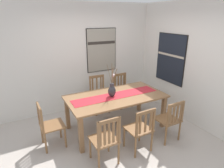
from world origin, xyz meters
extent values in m
cube|color=#B2A89E|center=(0.00, 0.00, -0.01)|extent=(6.40, 6.40, 0.03)
cube|color=silver|center=(0.00, 1.86, 1.35)|extent=(6.40, 0.12, 2.70)
cube|color=silver|center=(1.86, 0.00, 1.35)|extent=(0.12, 6.40, 2.70)
cube|color=#8E6642|center=(0.13, 0.46, 0.75)|extent=(2.06, 1.07, 0.03)
cube|color=#8E6642|center=(-0.82, 0.01, 0.37)|extent=(0.08, 0.08, 0.73)
cube|color=#8E6642|center=(1.08, 0.01, 0.37)|extent=(0.08, 0.08, 0.73)
cube|color=#8E6642|center=(-0.82, 0.92, 0.37)|extent=(0.08, 0.08, 0.73)
cube|color=#8E6642|center=(1.08, 0.92, 0.37)|extent=(0.08, 0.08, 0.73)
cube|color=#B7232D|center=(0.13, 0.46, 0.77)|extent=(1.89, 0.36, 0.01)
ellipsoid|color=#333338|center=(0.03, 0.46, 0.89)|extent=(0.17, 0.14, 0.24)
cylinder|color=#333338|center=(0.03, 0.46, 1.02)|extent=(0.09, 0.09, 0.06)
cylinder|color=brown|center=(0.00, 0.50, 1.25)|extent=(0.07, 0.10, 0.39)
cylinder|color=brown|center=(0.03, 0.44, 1.20)|extent=(0.02, 0.06, 0.29)
cylinder|color=brown|center=(0.06, 0.46, 1.23)|extent=(0.06, 0.01, 0.34)
cylinder|color=brown|center=(0.05, 0.47, 1.21)|extent=(0.04, 0.03, 0.32)
cylinder|color=brown|center=(0.02, 0.43, 1.28)|extent=(0.04, 0.07, 0.45)
cylinder|color=brown|center=(0.05, 0.39, 1.22)|extent=(0.04, 0.16, 0.34)
sphere|color=silver|center=(0.08, 0.48, 1.22)|extent=(0.07, 0.07, 0.07)
cube|color=brown|center=(-0.55, -0.39, 0.43)|extent=(0.43, 0.43, 0.03)
cylinder|color=brown|center=(-0.74, -0.21, 0.21)|extent=(0.04, 0.04, 0.42)
cylinder|color=brown|center=(-0.38, -0.20, 0.21)|extent=(0.04, 0.04, 0.42)
cylinder|color=brown|center=(-0.73, -0.57, 0.21)|extent=(0.04, 0.04, 0.42)
cylinder|color=brown|center=(-0.37, -0.56, 0.21)|extent=(0.04, 0.04, 0.42)
cube|color=brown|center=(-0.73, -0.58, 0.67)|extent=(0.04, 0.04, 0.46)
cube|color=brown|center=(-0.37, -0.57, 0.67)|extent=(0.04, 0.04, 0.46)
cube|color=brown|center=(-0.55, -0.58, 0.87)|extent=(0.38, 0.04, 0.06)
cube|color=brown|center=(-0.70, -0.58, 0.66)|extent=(0.04, 0.02, 0.37)
cube|color=brown|center=(-0.63, -0.58, 0.66)|extent=(0.04, 0.02, 0.37)
cube|color=brown|center=(-0.55, -0.58, 0.66)|extent=(0.04, 0.02, 0.37)
cube|color=brown|center=(-0.48, -0.57, 0.66)|extent=(0.04, 0.02, 0.37)
cube|color=brown|center=(-0.40, -0.57, 0.66)|extent=(0.04, 0.02, 0.37)
cube|color=brown|center=(0.84, -0.36, 0.43)|extent=(0.43, 0.43, 0.03)
cylinder|color=brown|center=(0.66, -0.19, 0.21)|extent=(0.04, 0.04, 0.42)
cylinder|color=brown|center=(1.02, -0.18, 0.21)|extent=(0.04, 0.04, 0.42)
cylinder|color=brown|center=(0.66, -0.55, 0.21)|extent=(0.04, 0.04, 0.42)
cylinder|color=brown|center=(1.02, -0.54, 0.21)|extent=(0.04, 0.04, 0.42)
cube|color=brown|center=(0.66, -0.56, 0.65)|extent=(0.04, 0.04, 0.42)
cube|color=brown|center=(1.02, -0.55, 0.65)|extent=(0.04, 0.04, 0.42)
cube|color=brown|center=(0.84, -0.55, 0.83)|extent=(0.38, 0.04, 0.06)
cube|color=brown|center=(0.71, -0.56, 0.64)|extent=(0.04, 0.02, 0.33)
cube|color=brown|center=(0.80, -0.55, 0.64)|extent=(0.04, 0.02, 0.33)
cube|color=brown|center=(0.89, -0.55, 0.64)|extent=(0.04, 0.02, 0.33)
cube|color=brown|center=(0.98, -0.55, 0.64)|extent=(0.04, 0.02, 0.33)
cube|color=brown|center=(0.13, 1.32, 0.43)|extent=(0.43, 0.43, 0.03)
cylinder|color=brown|center=(0.31, 1.13, 0.21)|extent=(0.04, 0.04, 0.42)
cylinder|color=brown|center=(-0.05, 1.15, 0.21)|extent=(0.04, 0.04, 0.42)
cylinder|color=brown|center=(0.32, 1.49, 0.21)|extent=(0.04, 0.04, 0.42)
cylinder|color=brown|center=(-0.04, 1.51, 0.21)|extent=(0.04, 0.04, 0.42)
cube|color=brown|center=(0.32, 1.50, 0.69)|extent=(0.04, 0.04, 0.49)
cube|color=brown|center=(-0.04, 1.52, 0.69)|extent=(0.04, 0.04, 0.49)
cube|color=brown|center=(0.14, 1.51, 0.90)|extent=(0.38, 0.04, 0.06)
cube|color=brown|center=(0.25, 1.51, 0.67)|extent=(0.04, 0.02, 0.40)
cube|color=brown|center=(0.14, 1.51, 0.67)|extent=(0.04, 0.02, 0.40)
cube|color=brown|center=(0.02, 1.51, 0.67)|extent=(0.04, 0.02, 0.40)
cube|color=brown|center=(0.13, -0.38, 0.43)|extent=(0.43, 0.43, 0.03)
cylinder|color=brown|center=(-0.05, -0.21, 0.21)|extent=(0.04, 0.04, 0.42)
cylinder|color=brown|center=(0.31, -0.20, 0.21)|extent=(0.04, 0.04, 0.42)
cylinder|color=brown|center=(-0.04, -0.57, 0.21)|extent=(0.04, 0.04, 0.42)
cylinder|color=brown|center=(0.32, -0.56, 0.21)|extent=(0.04, 0.04, 0.42)
cube|color=brown|center=(-0.04, -0.58, 0.66)|extent=(0.04, 0.04, 0.44)
cube|color=brown|center=(0.32, -0.57, 0.66)|extent=(0.04, 0.04, 0.44)
cube|color=brown|center=(0.14, -0.57, 0.85)|extent=(0.38, 0.04, 0.06)
cube|color=brown|center=(0.03, -0.58, 0.65)|extent=(0.04, 0.02, 0.35)
cube|color=brown|center=(0.14, -0.57, 0.65)|extent=(0.04, 0.02, 0.35)
cube|color=brown|center=(0.25, -0.57, 0.65)|extent=(0.04, 0.02, 0.35)
cube|color=brown|center=(-1.23, 0.45, 0.43)|extent=(0.43, 0.43, 0.03)
cylinder|color=brown|center=(-1.05, 0.64, 0.21)|extent=(0.04, 0.04, 0.42)
cylinder|color=brown|center=(-1.04, 0.28, 0.21)|extent=(0.04, 0.04, 0.42)
cylinder|color=brown|center=(-1.41, 0.63, 0.21)|extent=(0.04, 0.04, 0.42)
cylinder|color=brown|center=(-1.40, 0.27, 0.21)|extent=(0.04, 0.04, 0.42)
cube|color=brown|center=(-1.42, 0.63, 0.66)|extent=(0.04, 0.04, 0.44)
cube|color=brown|center=(-1.41, 0.27, 0.66)|extent=(0.04, 0.04, 0.44)
cube|color=brown|center=(-1.42, 0.45, 0.85)|extent=(0.04, 0.38, 0.06)
cube|color=brown|center=(-1.42, 0.60, 0.65)|extent=(0.02, 0.04, 0.35)
cube|color=brown|center=(-1.42, 0.53, 0.65)|extent=(0.02, 0.04, 0.35)
cube|color=brown|center=(-1.42, 0.45, 0.65)|extent=(0.02, 0.04, 0.35)
cube|color=brown|center=(-1.41, 0.37, 0.65)|extent=(0.02, 0.04, 0.35)
cube|color=brown|center=(-1.41, 0.30, 0.65)|extent=(0.02, 0.04, 0.35)
cube|color=brown|center=(0.84, 1.34, 0.43)|extent=(0.44, 0.44, 0.03)
cylinder|color=brown|center=(1.03, 1.17, 0.21)|extent=(0.04, 0.04, 0.42)
cylinder|color=brown|center=(0.67, 1.15, 0.21)|extent=(0.04, 0.04, 0.42)
cylinder|color=brown|center=(1.01, 1.53, 0.21)|extent=(0.04, 0.04, 0.42)
cylinder|color=brown|center=(0.65, 1.51, 0.21)|extent=(0.04, 0.04, 0.42)
cube|color=brown|center=(1.01, 1.54, 0.66)|extent=(0.04, 0.04, 0.44)
cube|color=brown|center=(0.65, 1.52, 0.66)|extent=(0.04, 0.04, 0.44)
cube|color=brown|center=(0.83, 1.53, 0.85)|extent=(0.38, 0.05, 0.06)
cube|color=brown|center=(0.97, 1.54, 0.65)|extent=(0.04, 0.02, 0.35)
cube|color=brown|center=(0.88, 1.53, 0.65)|extent=(0.04, 0.02, 0.35)
cube|color=brown|center=(0.78, 1.53, 0.65)|extent=(0.04, 0.02, 0.35)
cube|color=brown|center=(0.69, 1.52, 0.65)|extent=(0.04, 0.02, 0.35)
cube|color=black|center=(0.42, 1.80, 1.51)|extent=(0.82, 0.04, 1.13)
cube|color=gray|center=(0.42, 1.78, 1.51)|extent=(0.79, 0.01, 1.10)
cube|color=#2D2823|center=(0.42, 1.77, 1.70)|extent=(0.76, 0.00, 0.07)
cube|color=black|center=(1.80, 0.69, 1.36)|extent=(0.04, 0.94, 1.22)
cube|color=black|center=(1.78, 0.69, 1.36)|extent=(0.01, 0.91, 1.19)
cube|color=#B2A893|center=(1.77, 0.69, 1.45)|extent=(0.00, 0.88, 0.05)
camera|label=1|loc=(-1.69, -2.87, 2.37)|focal=31.15mm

